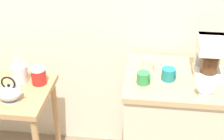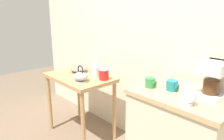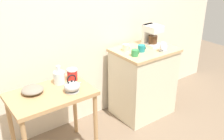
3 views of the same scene
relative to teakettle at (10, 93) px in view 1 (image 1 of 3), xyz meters
name	(u,v)px [view 1 (image 1 of 3)]	position (x,y,z in m)	size (l,w,h in m)	color
kitchen_counter	(176,130)	(1.11, 0.19, -0.36)	(0.74, 0.58, 0.90)	beige
teakettle	(10,93)	(0.00, 0.00, 0.00)	(0.19, 0.15, 0.18)	#B2B5BA
glass_carafe_vase	(20,73)	(-0.02, 0.23, 0.01)	(0.12, 0.12, 0.19)	silver
canister_enamel	(39,76)	(0.12, 0.22, 0.01)	(0.11, 0.11, 0.12)	red
coffee_maker	(210,54)	(1.27, 0.26, 0.23)	(0.18, 0.22, 0.26)	white
mug_dark_teal	(169,74)	(1.01, 0.15, 0.13)	(0.09, 0.09, 0.08)	teal
mug_small_cream	(148,63)	(0.88, 0.28, 0.13)	(0.08, 0.08, 0.08)	beige
mug_tall_green	(143,78)	(0.86, 0.08, 0.13)	(0.09, 0.08, 0.08)	#338C4C
table_clock	(206,87)	(1.23, -0.01, 0.14)	(0.11, 0.06, 0.12)	#B2B5BA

